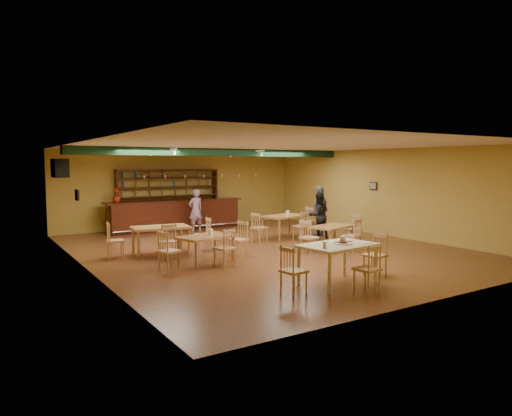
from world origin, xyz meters
TOP-DOWN VIEW (x-y plane):
  - floor at (0.00, 0.00)m, footprint 12.00×12.00m
  - ceiling_beam at (0.00, 2.80)m, footprint 10.00×0.30m
  - track_rail_left at (-1.80, 3.40)m, footprint 0.05×2.50m
  - track_rail_right at (1.40, 3.40)m, footprint 0.05×2.50m
  - ac_unit at (-4.80, 4.20)m, footprint 0.34×0.70m
  - picture_left at (-4.97, 1.00)m, footprint 0.04×0.34m
  - picture_right at (4.97, 0.50)m, footprint 0.04×0.34m
  - bar_counter at (-0.65, 5.15)m, footprint 5.28×0.85m
  - back_bar_hutch at (-0.65, 5.78)m, footprint 4.08×0.40m
  - poinsettia at (-2.84, 5.15)m, footprint 0.37×0.37m
  - dining_table_a at (-2.83, 0.87)m, footprint 1.63×1.10m
  - dining_table_b at (1.74, 1.41)m, footprint 1.68×1.22m
  - dining_table_c at (-2.29, -0.84)m, footprint 1.55×1.16m
  - dining_table_d at (1.72, -1.02)m, footprint 1.52×1.13m
  - near_table at (-0.92, -4.17)m, footprint 1.66×1.16m
  - pizza_tray at (-0.81, -4.17)m, footprint 0.50×0.50m
  - parmesan_shaker at (-1.43, -4.34)m, footprint 0.08×0.08m
  - napkin_stack at (-0.53, -3.95)m, footprint 0.24×0.22m
  - pizza_server at (-0.65, -4.12)m, footprint 0.32×0.11m
  - side_plate at (-0.31, -4.39)m, footprint 0.24×0.24m
  - patron_bar at (-0.19, 4.33)m, footprint 0.61×0.43m
  - patron_right_a at (2.54, 0.61)m, footprint 0.83×0.69m
  - patron_right_b at (2.92, 0.98)m, footprint 1.10×0.79m

SIDE VIEW (x-z plane):
  - floor at x=0.00m, z-range 0.00..0.00m
  - dining_table_d at x=1.72m, z-range 0.00..0.68m
  - dining_table_c at x=-2.29m, z-range 0.00..0.69m
  - dining_table_b at x=1.74m, z-range 0.00..0.76m
  - dining_table_a at x=-2.83m, z-range 0.00..0.77m
  - near_table at x=-0.92m, z-range 0.00..0.84m
  - bar_counter at x=-0.65m, z-range 0.00..1.13m
  - patron_right_a at x=2.54m, z-range 0.00..1.54m
  - patron_bar at x=-0.19m, z-range 0.00..1.56m
  - side_plate at x=-0.31m, z-range 0.84..0.85m
  - pizza_tray at x=-0.81m, z-range 0.84..0.85m
  - napkin_stack at x=-0.53m, z-range 0.84..0.87m
  - pizza_server at x=-0.65m, z-range 0.85..0.85m
  - patron_right_b at x=2.92m, z-range 0.00..1.73m
  - parmesan_shaker at x=-1.43m, z-range 0.84..0.95m
  - back_bar_hutch at x=-0.65m, z-range 0.00..2.28m
  - poinsettia at x=-2.84m, z-range 1.13..1.64m
  - picture_left at x=-4.97m, z-range 1.56..1.84m
  - picture_right at x=4.97m, z-range 1.56..1.84m
  - ac_unit at x=-4.80m, z-range 2.11..2.59m
  - ceiling_beam at x=0.00m, z-range 2.75..3.00m
  - track_rail_left at x=-1.80m, z-range 2.92..2.96m
  - track_rail_right at x=1.40m, z-range 2.92..2.96m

